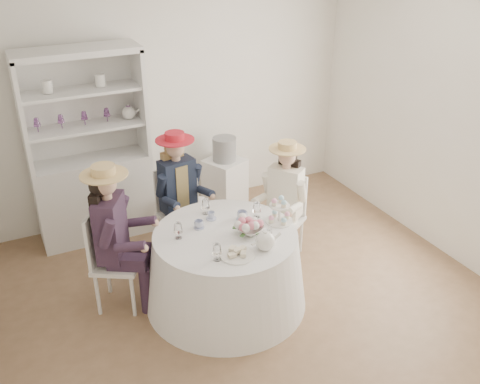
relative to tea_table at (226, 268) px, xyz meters
name	(u,v)px	position (x,y,z in m)	size (l,w,h in m)	color
ground	(245,294)	(0.20, 0.01, -0.36)	(4.50, 4.50, 0.00)	brown
wall_back	(167,100)	(0.20, 2.01, 0.99)	(4.50, 4.50, 0.00)	white
wall_front	(411,302)	(0.20, -1.99, 0.99)	(4.50, 4.50, 0.00)	white
wall_right	(445,125)	(2.45, 0.01, 0.99)	(4.50, 4.50, 0.00)	white
tea_table	(226,268)	(0.00, 0.00, 0.00)	(1.48, 1.48, 0.73)	white
hutch	(92,174)	(-0.78, 1.74, 0.38)	(1.34, 0.75, 2.08)	silver
side_table	(225,184)	(0.75, 1.66, -0.04)	(0.41, 0.41, 0.64)	silver
hatbox	(224,149)	(0.75, 1.66, 0.42)	(0.28, 0.28, 0.28)	black
guest_left	(114,230)	(-0.88, 0.39, 0.43)	(0.60, 0.55, 1.40)	silver
guest_mid	(179,188)	(-0.08, 0.96, 0.40)	(0.51, 0.53, 1.35)	silver
guest_right	(284,194)	(0.86, 0.44, 0.36)	(0.55, 0.52, 1.28)	silver
spare_chair	(184,203)	(0.03, 1.13, 0.12)	(0.51, 0.51, 0.91)	silver
teacup_a	(199,225)	(-0.17, 0.19, 0.40)	(0.08, 0.08, 0.07)	white
teacup_b	(211,216)	(-0.01, 0.29, 0.40)	(0.07, 0.07, 0.06)	white
teacup_c	(242,216)	(0.24, 0.16, 0.41)	(0.10, 0.10, 0.08)	white
flower_bowl	(250,231)	(0.20, -0.10, 0.40)	(0.21, 0.21, 0.05)	white
flower_arrangement	(249,225)	(0.18, -0.10, 0.46)	(0.20, 0.20, 0.07)	pink
table_teapot	(265,241)	(0.20, -0.36, 0.44)	(0.23, 0.17, 0.18)	white
sandwich_plate	(237,254)	(-0.05, -0.35, 0.39)	(0.29, 0.29, 0.06)	white
cupcake_stand	(279,213)	(0.53, -0.03, 0.45)	(0.25, 0.25, 0.23)	white
stemware_set	(225,226)	(0.00, 0.00, 0.44)	(0.86, 0.83, 0.15)	white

